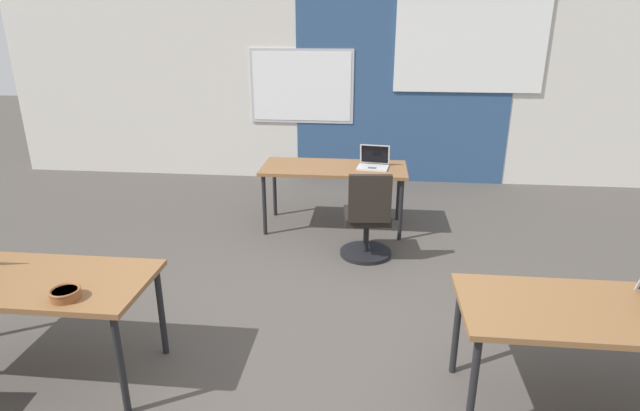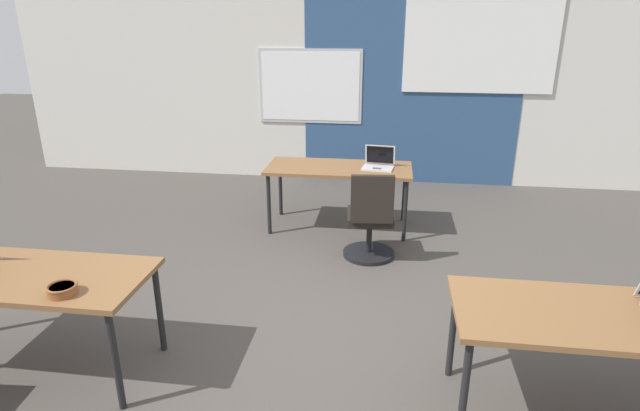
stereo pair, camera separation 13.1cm
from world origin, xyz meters
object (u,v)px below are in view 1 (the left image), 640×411
at_px(desk_near_left, 25,286).
at_px(laptop_far_right, 373,163).
at_px(chair_far_right, 367,223).
at_px(desk_far_center, 334,172).
at_px(snack_bowl, 65,293).
at_px(desk_near_right, 602,318).

xyz_separation_m(desk_near_left, laptop_far_right, (2.18, 2.82, 0.11)).
relative_size(desk_near_left, laptop_far_right, 4.42).
bearing_deg(chair_far_right, desk_near_left, 37.53).
relative_size(desk_far_center, snack_bowl, 9.01).
relative_size(desk_near_right, desk_far_center, 1.00).
bearing_deg(desk_far_center, chair_far_right, -63.45).
bearing_deg(desk_near_right, desk_far_center, 122.01).
height_order(desk_near_left, snack_bowl, snack_bowl).
distance_m(desk_near_right, desk_far_center, 3.30).
distance_m(desk_near_right, laptop_far_right, 3.11).
bearing_deg(laptop_far_right, desk_far_center, -170.01).
height_order(desk_near_right, laptop_far_right, laptop_far_right).
bearing_deg(snack_bowl, laptop_far_right, 59.76).
distance_m(desk_near_right, snack_bowl, 3.09).
relative_size(desk_far_center, chair_far_right, 1.74).
xyz_separation_m(laptop_far_right, snack_bowl, (-1.77, -3.03, -0.02)).
height_order(desk_near_left, desk_far_center, same).
bearing_deg(desk_near_right, chair_far_right, 123.96).
distance_m(laptop_far_right, snack_bowl, 3.51).
relative_size(desk_near_right, snack_bowl, 9.01).
distance_m(laptop_far_right, chair_far_right, 0.89).
height_order(desk_near_right, snack_bowl, snack_bowl).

